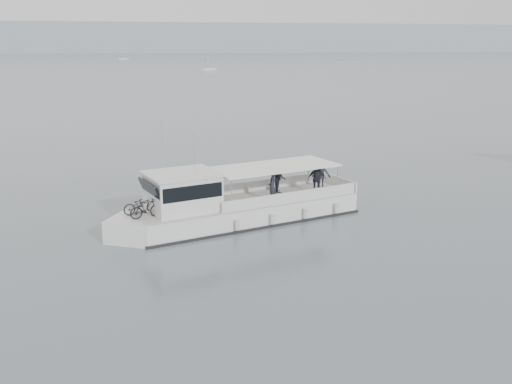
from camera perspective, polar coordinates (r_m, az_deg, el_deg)
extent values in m
plane|color=#525E61|center=(32.87, -2.31, -2.07)|extent=(1400.00, 1400.00, 0.00)
cube|color=#939EA8|center=(591.01, -12.53, 14.79)|extent=(1400.00, 90.00, 28.00)
cube|color=silver|center=(31.25, -0.90, -2.06)|extent=(12.92, 6.73, 1.35)
cube|color=silver|center=(28.96, -11.87, -3.75)|extent=(3.25, 3.25, 1.35)
cube|color=beige|center=(31.06, -0.90, -0.86)|extent=(12.92, 6.73, 0.06)
cube|color=black|center=(31.37, -0.89, -2.79)|extent=(13.15, 6.91, 0.19)
cube|color=silver|center=(33.21, 0.64, 0.72)|extent=(8.01, 2.46, 0.62)
cube|color=silver|center=(30.56, 3.62, -0.54)|extent=(8.01, 2.46, 0.62)
cube|color=silver|center=(34.24, 8.26, 1.00)|extent=(1.04, 3.22, 0.62)
cube|color=silver|center=(29.29, -7.38, -0.05)|extent=(3.99, 3.64, 1.87)
cube|color=black|center=(28.72, -10.37, -0.14)|extent=(1.30, 2.66, 1.20)
cube|color=black|center=(29.21, -7.40, 0.54)|extent=(3.80, 3.62, 0.73)
cube|color=silver|center=(29.06, -7.44, 1.84)|extent=(4.25, 3.90, 0.10)
cube|color=white|center=(31.44, 1.76, 2.55)|extent=(7.67, 5.00, 0.08)
cylinder|color=silver|center=(28.84, -2.45, -0.33)|extent=(0.08, 0.08, 1.72)
cylinder|color=silver|center=(31.40, -4.84, 0.88)|extent=(0.08, 0.08, 1.72)
cylinder|color=silver|center=(32.29, 8.17, 1.16)|extent=(0.08, 0.08, 1.72)
cylinder|color=silver|center=(34.58, 5.26, 2.16)|extent=(0.08, 0.08, 1.72)
cylinder|color=silver|center=(29.44, -9.34, 4.62)|extent=(0.04, 0.04, 2.71)
cylinder|color=silver|center=(28.32, -6.18, 3.91)|extent=(0.04, 0.04, 2.29)
cylinder|color=silver|center=(28.99, -1.90, -3.30)|extent=(0.31, 0.31, 0.52)
cylinder|color=silver|center=(29.95, 1.64, -2.71)|extent=(0.31, 0.31, 0.52)
cylinder|color=silver|center=(31.02, 4.95, -2.14)|extent=(0.31, 0.31, 0.52)
cylinder|color=silver|center=(32.19, 8.03, -1.60)|extent=(0.31, 0.31, 0.52)
imported|color=black|center=(29.13, -11.45, -1.26)|extent=(1.89, 1.10, 0.94)
imported|color=black|center=(28.36, -10.93, -1.62)|extent=(1.71, 0.91, 0.99)
imported|color=#242630|center=(30.54, 1.65, 0.56)|extent=(0.60, 0.74, 1.75)
imported|color=#242630|center=(32.66, 2.35, 1.49)|extent=(0.77, 0.93, 1.75)
imported|color=#242630|center=(32.45, 6.11, 1.33)|extent=(1.09, 0.65, 1.75)
imported|color=#242630|center=(33.87, 6.54, 1.88)|extent=(1.25, 0.91, 1.75)
cube|color=silver|center=(355.83, -13.11, 12.84)|extent=(5.79, 2.83, 0.75)
cube|color=silver|center=(355.82, -13.11, 12.90)|extent=(2.21, 1.91, 0.45)
cylinder|color=silver|center=(355.76, -13.14, 13.38)|extent=(0.08, 0.08, 6.10)
cube|color=silver|center=(207.71, -4.79, 12.11)|extent=(6.32, 6.02, 0.75)
cube|color=silver|center=(207.69, -4.79, 12.20)|extent=(2.96, 2.93, 0.45)
cylinder|color=silver|center=(207.57, -4.82, 13.20)|extent=(0.08, 0.08, 7.28)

